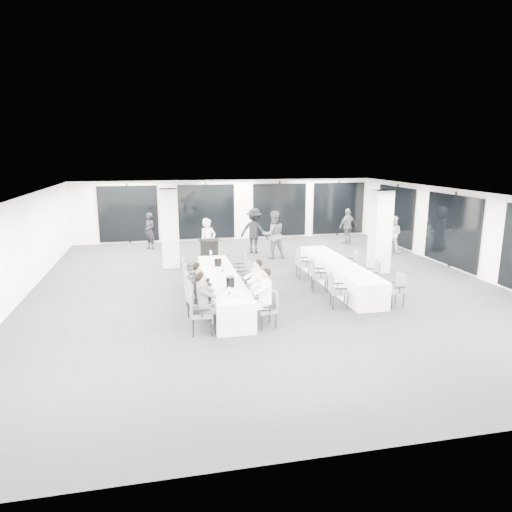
{
  "coord_description": "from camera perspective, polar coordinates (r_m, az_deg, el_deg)",
  "views": [
    {
      "loc": [
        -3.11,
        -13.11,
        4.03
      ],
      "look_at": [
        -0.38,
        -0.2,
        1.03
      ],
      "focal_mm": 32.0,
      "sensor_mm": 36.0,
      "label": 1
    }
  ],
  "objects": [
    {
      "name": "chair_side_left_far",
      "position": [
        14.92,
        5.79,
        -0.74
      ],
      "size": [
        0.51,
        0.57,
        0.96
      ],
      "rotation": [
        0.0,
        0.0,
        -1.63
      ],
      "color": "#515458",
      "rests_on": "floor"
    },
    {
      "name": "chair_main_right_near",
      "position": [
        10.78,
        1.6,
        -6.32
      ],
      "size": [
        0.51,
        0.55,
        0.88
      ],
      "rotation": [
        0.0,
        0.0,
        1.76
      ],
      "color": "#515458",
      "rests_on": "floor"
    },
    {
      "name": "chair_main_right_fourth",
      "position": [
        13.4,
        -1.2,
        -2.4
      ],
      "size": [
        0.53,
        0.56,
        0.9
      ],
      "rotation": [
        0.0,
        0.0,
        1.76
      ],
      "color": "#515458",
      "rests_on": "floor"
    },
    {
      "name": "chair_main_right_far",
      "position": [
        14.22,
        -1.85,
        -1.46
      ],
      "size": [
        0.54,
        0.58,
        0.92
      ],
      "rotation": [
        0.0,
        0.0,
        1.38
      ],
      "color": "#515458",
      "rests_on": "floor"
    },
    {
      "name": "plate_a",
      "position": [
        11.22,
        -3.95,
        -4.16
      ],
      "size": [
        0.19,
        0.19,
        0.03
      ],
      "color": "white",
      "rests_on": "banquet_table_main"
    },
    {
      "name": "seated_guest_b",
      "position": [
        11.25,
        -6.84,
        -3.9
      ],
      "size": [
        0.5,
        0.38,
        1.44
      ],
      "rotation": [
        0.0,
        0.0,
        -1.57
      ],
      "color": "black",
      "rests_on": "floor"
    },
    {
      "name": "standing_guest_a",
      "position": [
        16.51,
        -6.03,
        2.12
      ],
      "size": [
        0.9,
        0.84,
        1.97
      ],
      "primitive_type": "imported",
      "rotation": [
        0.0,
        0.0,
        0.46
      ],
      "color": "white",
      "rests_on": "floor"
    },
    {
      "name": "seated_guest_c",
      "position": [
        10.63,
        0.8,
        -4.8
      ],
      "size": [
        0.5,
        0.38,
        1.44
      ],
      "rotation": [
        0.0,
        0.0,
        1.57
      ],
      "color": "white",
      "rests_on": "floor"
    },
    {
      "name": "water_bottle_c",
      "position": [
        14.59,
        -5.67,
        0.23
      ],
      "size": [
        0.07,
        0.07,
        0.23
      ],
      "primitive_type": "cylinder",
      "color": "silver",
      "rests_on": "banquet_table_main"
    },
    {
      "name": "room",
      "position": [
        15.01,
        3.69,
        2.64
      ],
      "size": [
        14.04,
        16.04,
        2.84
      ],
      "color": "#242429",
      "rests_on": "ground"
    },
    {
      "name": "ice_bucket_far",
      "position": [
        13.51,
        -4.78,
        -0.74
      ],
      "size": [
        0.21,
        0.21,
        0.24
      ],
      "primitive_type": "cylinder",
      "color": "black",
      "rests_on": "banquet_table_main"
    },
    {
      "name": "chair_main_left_mid",
      "position": [
        12.06,
        -7.96,
        -3.97
      ],
      "size": [
        0.56,
        0.61,
        1.0
      ],
      "rotation": [
        0.0,
        0.0,
        -1.46
      ],
      "color": "#515458",
      "rests_on": "floor"
    },
    {
      "name": "chair_main_left_far",
      "position": [
        14.1,
        -8.54,
        -1.79
      ],
      "size": [
        0.45,
        0.51,
        0.89
      ],
      "rotation": [
        0.0,
        0.0,
        -1.56
      ],
      "color": "#515458",
      "rests_on": "floor"
    },
    {
      "name": "chair_main_left_near",
      "position": [
        10.43,
        -7.26,
        -6.71
      ],
      "size": [
        0.54,
        0.59,
        0.99
      ],
      "rotation": [
        0.0,
        0.0,
        -1.66
      ],
      "color": "#515458",
      "rests_on": "floor"
    },
    {
      "name": "standing_guest_h",
      "position": [
        19.55,
        16.7,
        2.93
      ],
      "size": [
        0.96,
        0.91,
        1.71
      ],
      "primitive_type": "imported",
      "rotation": [
        0.0,
        0.0,
        2.45
      ],
      "color": "white",
      "rests_on": "floor"
    },
    {
      "name": "water_bottle_a",
      "position": [
        10.65,
        -3.32,
        -4.51
      ],
      "size": [
        0.07,
        0.07,
        0.22
      ],
      "primitive_type": "cylinder",
      "color": "silver",
      "rests_on": "banquet_table_main"
    },
    {
      "name": "standing_guest_e",
      "position": [
        19.06,
        15.34,
        3.4
      ],
      "size": [
        0.85,
        1.14,
        2.12
      ],
      "primitive_type": "imported",
      "rotation": [
        0.0,
        0.0,
        1.82
      ],
      "color": "black",
      "rests_on": "floor"
    },
    {
      "name": "plate_c",
      "position": [
        11.82,
        -3.11,
        -3.26
      ],
      "size": [
        0.22,
        0.22,
        0.03
      ],
      "color": "white",
      "rests_on": "banquet_table_main"
    },
    {
      "name": "chair_side_left_near",
      "position": [
        12.26,
        10.0,
        -4.06
      ],
      "size": [
        0.53,
        0.56,
        0.9
      ],
      "rotation": [
        0.0,
        0.0,
        -1.76
      ],
      "color": "#515458",
      "rests_on": "floor"
    },
    {
      "name": "chair_main_left_fourth",
      "position": [
        13.1,
        -8.27,
        -2.81
      ],
      "size": [
        0.52,
        0.56,
        0.93
      ],
      "rotation": [
        0.0,
        0.0,
        -1.69
      ],
      "color": "#515458",
      "rests_on": "floor"
    },
    {
      "name": "chair_side_right_mid",
      "position": [
        14.01,
        14.41,
        -2.11
      ],
      "size": [
        0.53,
        0.56,
        0.91
      ],
      "rotation": [
        0.0,
        0.0,
        1.4
      ],
      "color": "#515458",
      "rests_on": "floor"
    },
    {
      "name": "chair_main_left_second",
      "position": [
        11.29,
        -7.64,
        -5.19
      ],
      "size": [
        0.6,
        0.63,
        0.98
      ],
      "rotation": [
        0.0,
        0.0,
        -1.33
      ],
      "color": "#515458",
      "rests_on": "floor"
    },
    {
      "name": "water_bottle_b",
      "position": [
        12.66,
        -4.19,
        -1.72
      ],
      "size": [
        0.07,
        0.07,
        0.22
      ],
      "primitive_type": "cylinder",
      "color": "silver",
      "rests_on": "banquet_table_main"
    },
    {
      "name": "ice_bucket_near",
      "position": [
        11.42,
        -3.24,
        -3.25
      ],
      "size": [
        0.22,
        0.22,
        0.25
      ],
      "primitive_type": "cylinder",
      "color": "black",
      "rests_on": "banquet_table_main"
    },
    {
      "name": "chair_side_right_near",
      "position": [
        12.81,
        17.18,
        -3.78
      ],
      "size": [
        0.48,
        0.52,
        0.87
      ],
      "rotation": [
        0.0,
        0.0,
        1.67
      ],
      "color": "#515458",
      "rests_on": "floor"
    },
    {
      "name": "standing_guest_b",
      "position": [
        17.64,
        2.2,
        3.08
      ],
      "size": [
        1.05,
        0.68,
        2.1
      ],
      "primitive_type": "imported",
      "rotation": [
        0.0,
        0.0,
        3.21
      ],
      "color": "#4F5256",
      "rests_on": "floor"
    },
    {
      "name": "seated_guest_d",
      "position": [
        11.45,
        -0.17,
        -3.51
      ],
      "size": [
        0.5,
        0.38,
        1.44
      ],
      "rotation": [
        0.0,
        0.0,
        1.57
      ],
      "color": "white",
      "rests_on": "floor"
    },
    {
      "name": "column_right",
      "position": [
        16.11,
        15.25,
        2.96
      ],
      "size": [
        0.6,
        0.6,
        2.8
      ],
      "primitive_type": "cube",
      "color": "silver",
      "rests_on": "floor"
    },
    {
      "name": "standing_guest_d",
      "position": [
        20.93,
        11.41,
        3.95
      ],
      "size": [
        1.19,
        0.89,
        1.79
      ],
      "primitive_type": "imported",
      "rotation": [
        0.0,
        0.0,
        3.47
      ],
      "color": "#4F5256",
      "rests_on": "floor"
    },
    {
      "name": "column_left",
      "position": [
        16.52,
        -10.74,
        3.43
      ],
      "size": [
        0.6,
        0.6,
        2.8
      ],
      "primitive_type": "cube",
      "color": "silver",
      "rests_on": "floor"
    },
    {
      "name": "standing_guest_g",
      "position": [
        19.83,
        -13.16,
        3.33
      ],
      "size": [
        0.8,
        0.82,
        1.76
      ],
      "primitive_type": "imported",
      "rotation": [
        0.0,
        0.0,
        -0.91
      ],
      "color": "black",
      "rests_on": "floor"
    },
    {
      "name": "chair_side_left_mid",
      "position": [
        13.61,
        7.62,
        -2.12
      ],
      "size": [
        0.58,
        0.61,
        0.96
      ],
      "rotation": [
        0.0,
        0.0,
        -1.79
      ],
      "color": "#515458",
      "rests_on": "floor"
    },
    {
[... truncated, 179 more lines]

